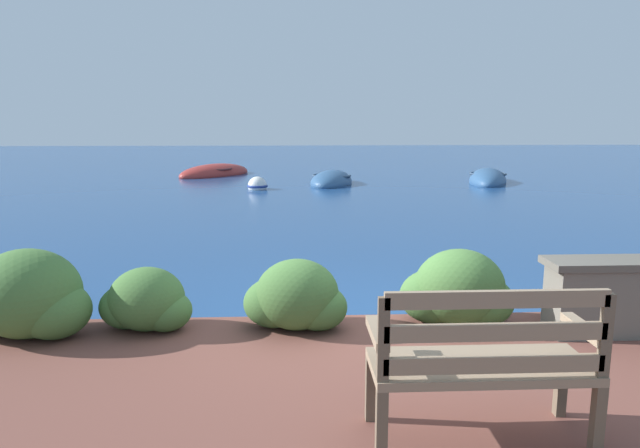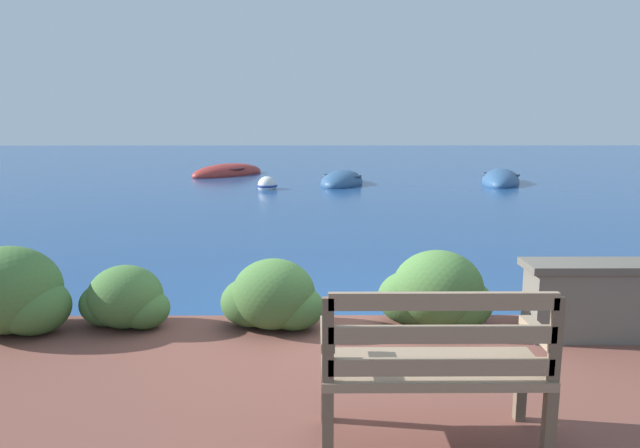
{
  "view_description": "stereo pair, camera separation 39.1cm",
  "coord_description": "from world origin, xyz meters",
  "px_view_note": "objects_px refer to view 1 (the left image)",
  "views": [
    {
      "loc": [
        -0.72,
        -4.99,
        1.99
      ],
      "look_at": [
        -0.26,
        4.67,
        0.22
      ],
      "focal_mm": 32.0,
      "sensor_mm": 36.0,
      "label": 1
    },
    {
      "loc": [
        -0.33,
        -5.0,
        1.99
      ],
      "look_at": [
        -0.26,
        4.67,
        0.22
      ],
      "focal_mm": 32.0,
      "sensor_mm": 36.0,
      "label": 2
    }
  ],
  "objects_px": {
    "rowboat_far": "(215,174)",
    "mooring_buoy": "(257,186)",
    "rowboat_mid": "(488,180)",
    "park_bench": "(483,360)",
    "rowboat_nearest": "(331,182)"
  },
  "relations": [
    {
      "from": "park_bench",
      "to": "rowboat_far",
      "type": "relative_size",
      "value": 0.37
    },
    {
      "from": "rowboat_far",
      "to": "mooring_buoy",
      "type": "distance_m",
      "value": 4.64
    },
    {
      "from": "rowboat_nearest",
      "to": "rowboat_mid",
      "type": "relative_size",
      "value": 0.86
    },
    {
      "from": "rowboat_nearest",
      "to": "rowboat_far",
      "type": "bearing_deg",
      "value": 68.51
    },
    {
      "from": "park_bench",
      "to": "mooring_buoy",
      "type": "xyz_separation_m",
      "value": [
        -2.07,
        13.64,
        -0.6
      ]
    },
    {
      "from": "rowboat_mid",
      "to": "mooring_buoy",
      "type": "height_order",
      "value": "rowboat_mid"
    },
    {
      "from": "rowboat_far",
      "to": "mooring_buoy",
      "type": "bearing_deg",
      "value": 61.31
    },
    {
      "from": "rowboat_mid",
      "to": "rowboat_far",
      "type": "relative_size",
      "value": 1.0
    },
    {
      "from": "rowboat_mid",
      "to": "mooring_buoy",
      "type": "relative_size",
      "value": 5.41
    },
    {
      "from": "park_bench",
      "to": "rowboat_mid",
      "type": "height_order",
      "value": "park_bench"
    },
    {
      "from": "rowboat_mid",
      "to": "rowboat_far",
      "type": "distance_m",
      "value": 9.51
    },
    {
      "from": "park_bench",
      "to": "rowboat_mid",
      "type": "bearing_deg",
      "value": 78.75
    },
    {
      "from": "mooring_buoy",
      "to": "rowboat_far",
      "type": "bearing_deg",
      "value": 112.78
    },
    {
      "from": "rowboat_mid",
      "to": "mooring_buoy",
      "type": "distance_m",
      "value": 7.45
    },
    {
      "from": "park_bench",
      "to": "rowboat_mid",
      "type": "relative_size",
      "value": 0.37
    }
  ]
}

